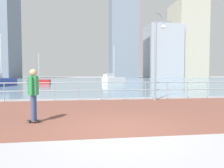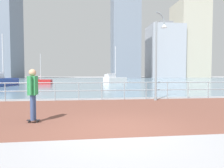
{
  "view_description": "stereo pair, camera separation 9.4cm",
  "coord_description": "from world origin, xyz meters",
  "px_view_note": "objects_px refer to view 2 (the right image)",
  "views": [
    {
      "loc": [
        -0.95,
        -5.33,
        1.55
      ],
      "look_at": [
        0.3,
        3.99,
        1.1
      ],
      "focal_mm": 31.53,
      "sensor_mm": 36.0,
      "label": 1
    },
    {
      "loc": [
        -0.86,
        -5.34,
        1.55
      ],
      "look_at": [
        0.3,
        3.99,
        1.1
      ],
      "focal_mm": 31.53,
      "sensor_mm": 36.0,
      "label": 2
    }
  ],
  "objects_px": {
    "skateboarder": "(33,91)",
    "sailboat_white": "(115,79)",
    "lamppost": "(158,52)",
    "sailboat_blue": "(40,81)",
    "sailboat_gray": "(3,81)"
  },
  "relations": [
    {
      "from": "sailboat_white",
      "to": "sailboat_gray",
      "type": "bearing_deg",
      "value": -153.88
    },
    {
      "from": "lamppost",
      "to": "sailboat_blue",
      "type": "height_order",
      "value": "lamppost"
    },
    {
      "from": "sailboat_gray",
      "to": "sailboat_blue",
      "type": "height_order",
      "value": "sailboat_gray"
    },
    {
      "from": "skateboarder",
      "to": "sailboat_blue",
      "type": "xyz_separation_m",
      "value": [
        -5.96,
        26.57,
        -0.57
      ]
    },
    {
      "from": "lamppost",
      "to": "sailboat_blue",
      "type": "xyz_separation_m",
      "value": [
        -11.93,
        21.68,
        -2.46
      ]
    },
    {
      "from": "skateboarder",
      "to": "sailboat_blue",
      "type": "height_order",
      "value": "sailboat_blue"
    },
    {
      "from": "sailboat_white",
      "to": "skateboarder",
      "type": "bearing_deg",
      "value": -102.88
    },
    {
      "from": "sailboat_blue",
      "to": "sailboat_white",
      "type": "bearing_deg",
      "value": 12.55
    },
    {
      "from": "sailboat_white",
      "to": "sailboat_blue",
      "type": "distance_m",
      "value": 13.0
    },
    {
      "from": "lamppost",
      "to": "skateboarder",
      "type": "relative_size",
      "value": 3.06
    },
    {
      "from": "skateboarder",
      "to": "sailboat_white",
      "type": "xyz_separation_m",
      "value": [
        6.72,
        29.39,
        -0.39
      ]
    },
    {
      "from": "sailboat_gray",
      "to": "lamppost",
      "type": "bearing_deg",
      "value": -46.68
    },
    {
      "from": "lamppost",
      "to": "sailboat_blue",
      "type": "relative_size",
      "value": 1.08
    },
    {
      "from": "skateboarder",
      "to": "sailboat_white",
      "type": "bearing_deg",
      "value": 77.12
    },
    {
      "from": "lamppost",
      "to": "sailboat_white",
      "type": "height_order",
      "value": "sailboat_white"
    }
  ]
}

